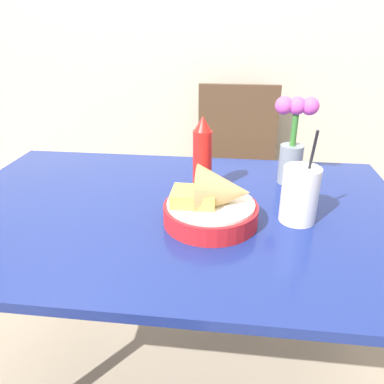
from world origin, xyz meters
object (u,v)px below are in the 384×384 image
flower_vase (293,140)px  ketchup_bottle (202,156)px  chair_far_window (236,164)px  drink_cup (299,196)px  food_basket (214,204)px

flower_vase → ketchup_bottle: bearing=-159.7°
chair_far_window → flower_vase: 0.76m
ketchup_bottle → flower_vase: size_ratio=0.85×
chair_far_window → flower_vase: size_ratio=3.37×
ketchup_bottle → drink_cup: bearing=-30.1°
drink_cup → flower_vase: (0.01, 0.25, 0.07)m
chair_far_window → drink_cup: (0.16, -0.91, 0.26)m
chair_far_window → drink_cup: 0.96m
ketchup_bottle → food_basket: bearing=-75.6°
ketchup_bottle → chair_far_window: bearing=82.4°
ketchup_bottle → flower_vase: (0.27, 0.10, 0.03)m
ketchup_bottle → flower_vase: 0.29m
chair_far_window → drink_cup: size_ratio=3.66×
chair_far_window → food_basket: bearing=-93.1°
ketchup_bottle → flower_vase: bearing=20.3°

